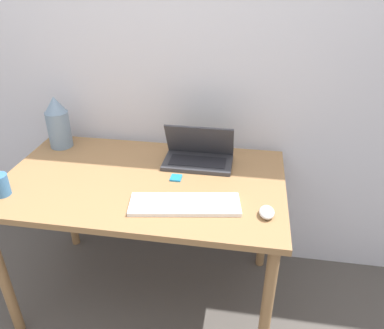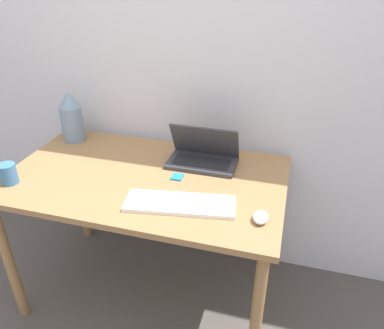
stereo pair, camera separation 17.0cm
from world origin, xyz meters
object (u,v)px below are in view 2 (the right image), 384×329
object	(u,v)px
vase	(71,117)
mp3_player	(177,177)
mug	(8,174)
keyboard	(180,204)
mouse	(261,217)
laptop	(203,155)

from	to	relation	value
vase	mp3_player	bearing A→B (deg)	-19.19
vase	mp3_player	size ratio (longest dim) A/B	4.97
mug	mp3_player	bearing A→B (deg)	19.22
keyboard	vase	bearing A→B (deg)	149.65
keyboard	mp3_player	bearing A→B (deg)	110.83
keyboard	mug	size ratio (longest dim) A/B	4.95
vase	mug	bearing A→B (deg)	-94.34
vase	keyboard	bearing A→B (deg)	-30.35
vase	mp3_player	xyz separation A→B (m)	(0.70, -0.24, -0.14)
keyboard	mouse	world-z (taller)	mouse
laptop	keyboard	xyz separation A→B (m)	(-0.00, -0.39, -0.04)
laptop	vase	bearing A→B (deg)	175.16
mp3_player	vase	bearing A→B (deg)	160.81
keyboard	mp3_player	distance (m)	0.23
keyboard	vase	world-z (taller)	vase
laptop	mug	xyz separation A→B (m)	(-0.82, -0.43, 0.00)
laptop	mouse	size ratio (longest dim) A/B	3.89
mp3_player	keyboard	bearing A→B (deg)	-69.17
laptop	mug	bearing A→B (deg)	-152.08
vase	mp3_player	world-z (taller)	vase
keyboard	mp3_player	xyz separation A→B (m)	(-0.08, 0.21, -0.01)
keyboard	mp3_player	world-z (taller)	keyboard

